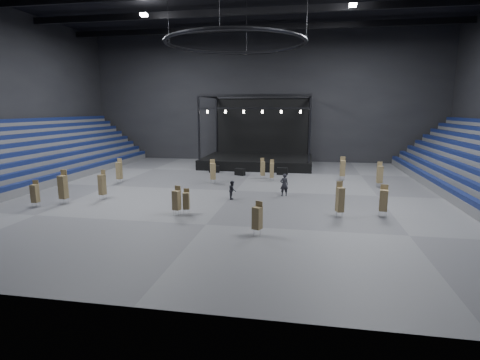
% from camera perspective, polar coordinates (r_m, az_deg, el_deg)
% --- Properties ---
extents(floor, '(50.00, 50.00, 0.00)m').
position_cam_1_polar(floor, '(34.55, -0.64, -1.63)').
color(floor, '#4F4F51').
rests_on(floor, ground).
extents(wall_back, '(50.00, 0.20, 18.00)m').
position_cam_1_polar(wall_back, '(54.54, 3.53, 12.41)').
color(wall_back, black).
rests_on(wall_back, ground).
extents(wall_front, '(50.00, 0.20, 18.00)m').
position_cam_1_polar(wall_front, '(13.77, -17.93, 16.88)').
color(wall_front, black).
rests_on(wall_front, ground).
extents(bleachers_left, '(7.20, 40.00, 6.40)m').
position_cam_1_polar(bleachers_left, '(44.55, -31.06, 1.88)').
color(bleachers_left, '#525255').
rests_on(bleachers_left, floor).
extents(stage, '(14.00, 10.00, 9.20)m').
position_cam_1_polar(stage, '(50.14, 2.81, 3.92)').
color(stage, black).
rests_on(stage, floor).
extents(truss_ring, '(12.30, 12.30, 5.15)m').
position_cam_1_polar(truss_ring, '(34.20, -0.69, 20.16)').
color(truss_ring, black).
rests_on(truss_ring, ceiling).
extents(flight_case_left, '(1.25, 0.71, 0.80)m').
position_cam_1_polar(flight_case_left, '(44.53, -3.95, 1.67)').
color(flight_case_left, black).
rests_on(flight_case_left, floor).
extents(flight_case_mid, '(1.28, 1.00, 0.77)m').
position_cam_1_polar(flight_case_mid, '(42.52, -0.01, 1.24)').
color(flight_case_mid, black).
rests_on(flight_case_mid, floor).
extents(flight_case_right, '(1.27, 0.69, 0.82)m').
position_cam_1_polar(flight_case_right, '(43.10, 6.47, 1.34)').
color(flight_case_right, black).
rests_on(flight_case_right, floor).
extents(chair_stack_0, '(0.62, 0.62, 2.28)m').
position_cam_1_polar(chair_stack_0, '(27.78, 21.03, -2.84)').
color(chair_stack_0, silver).
rests_on(chair_stack_0, floor).
extents(chair_stack_1, '(0.66, 0.66, 2.44)m').
position_cam_1_polar(chair_stack_1, '(37.80, -4.16, 1.39)').
color(chair_stack_1, silver).
rests_on(chair_stack_1, floor).
extents(chair_stack_2, '(0.55, 0.55, 2.46)m').
position_cam_1_polar(chair_stack_2, '(38.32, 20.52, 0.86)').
color(chair_stack_2, silver).
rests_on(chair_stack_2, floor).
extents(chair_stack_3, '(0.52, 0.52, 2.51)m').
position_cam_1_polar(chair_stack_3, '(39.89, -17.93, 1.41)').
color(chair_stack_3, silver).
rests_on(chair_stack_3, floor).
extents(chair_stack_4, '(0.61, 0.61, 2.52)m').
position_cam_1_polar(chair_stack_4, '(26.79, 15.00, -2.82)').
color(chair_stack_4, silver).
rests_on(chair_stack_4, floor).
extents(chair_stack_5, '(0.58, 0.58, 2.11)m').
position_cam_1_polar(chair_stack_5, '(26.78, -9.63, -2.98)').
color(chair_stack_5, silver).
rests_on(chair_stack_5, floor).
extents(chair_stack_6, '(0.47, 0.47, 1.83)m').
position_cam_1_polar(chair_stack_6, '(27.06, -8.19, -3.09)').
color(chair_stack_6, silver).
rests_on(chair_stack_6, floor).
extents(chair_stack_7, '(0.58, 0.58, 2.73)m').
position_cam_1_polar(chair_stack_7, '(32.57, -25.36, -0.90)').
color(chair_stack_7, silver).
rests_on(chair_stack_7, floor).
extents(chair_stack_8, '(0.53, 0.53, 2.49)m').
position_cam_1_polar(chair_stack_8, '(40.92, 15.37, 1.79)').
color(chair_stack_8, silver).
rests_on(chair_stack_8, floor).
extents(chair_stack_9, '(0.59, 0.59, 2.48)m').
position_cam_1_polar(chair_stack_9, '(33.07, -20.26, -0.60)').
color(chair_stack_9, silver).
rests_on(chair_stack_9, floor).
extents(chair_stack_10, '(0.45, 0.45, 2.27)m').
position_cam_1_polar(chair_stack_10, '(39.11, 4.88, 1.52)').
color(chair_stack_10, silver).
rests_on(chair_stack_10, floor).
extents(chair_stack_11, '(0.49, 0.49, 2.09)m').
position_cam_1_polar(chair_stack_11, '(32.53, -28.78, -1.75)').
color(chair_stack_11, silver).
rests_on(chair_stack_11, floor).
extents(chair_stack_12, '(0.64, 0.64, 2.06)m').
position_cam_1_polar(chair_stack_12, '(22.25, 2.66, -5.71)').
color(chair_stack_12, silver).
rests_on(chair_stack_12, floor).
extents(chair_stack_13, '(0.54, 0.54, 2.24)m').
position_cam_1_polar(chair_stack_13, '(40.39, 3.47, 1.82)').
color(chair_stack_13, silver).
rests_on(chair_stack_13, floor).
extents(man_center, '(0.82, 0.66, 1.96)m').
position_cam_1_polar(man_center, '(32.55, 6.75, -0.71)').
color(man_center, black).
rests_on(man_center, floor).
extents(crew_member, '(0.68, 0.83, 1.57)m').
position_cam_1_polar(crew_member, '(31.13, -1.15, -1.54)').
color(crew_member, black).
rests_on(crew_member, floor).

